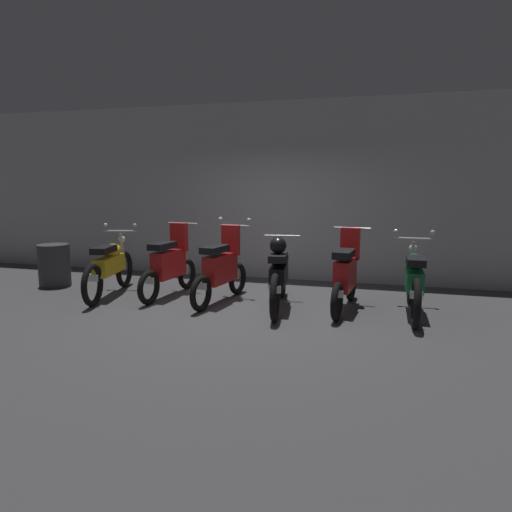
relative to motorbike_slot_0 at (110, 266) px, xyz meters
name	(u,v)px	position (x,y,z in m)	size (l,w,h in m)	color
ground_plane	(241,313)	(2.37, -0.40, -0.49)	(80.00, 80.00, 0.00)	#424244
back_wall	(281,192)	(2.37, 2.21, 1.18)	(16.00, 0.30, 3.34)	#ADADB2
motorbike_slot_0	(110,266)	(0.00, 0.00, 0.00)	(0.62, 1.93, 1.15)	black
motorbike_slot_1	(170,264)	(0.96, 0.25, 0.03)	(0.56, 1.68, 1.18)	black
motorbike_slot_2	(222,268)	(1.90, 0.11, 0.04)	(0.58, 1.67, 1.29)	black
motorbike_slot_3	(279,273)	(2.84, -0.01, 0.03)	(0.56, 1.94, 1.08)	black
motorbike_slot_4	(346,274)	(3.79, 0.17, 0.03)	(0.56, 1.68, 1.18)	black
motorbike_slot_5	(414,280)	(4.74, 0.19, 0.00)	(0.59, 1.95, 1.15)	black
trash_bin	(54,265)	(-1.39, 0.37, -0.12)	(0.55, 0.55, 0.75)	#38383D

